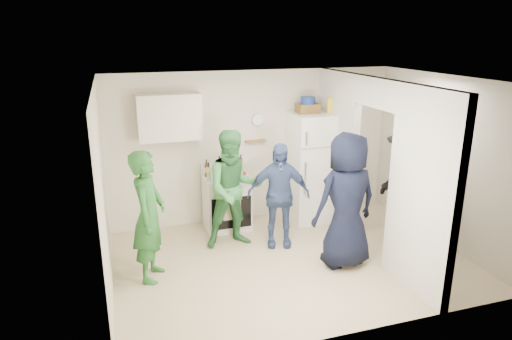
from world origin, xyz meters
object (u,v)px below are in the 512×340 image
Objects in this scene: wicker_basket at (308,108)px; person_nook at (406,185)px; person_denim at (278,195)px; yellow_cup_stack_top at (330,106)px; stove at (227,203)px; person_green_center at (234,189)px; person_green_left at (149,216)px; blue_bowl at (308,100)px; person_navy at (346,201)px; fridge at (312,167)px.

wicker_basket is 1.95m from person_nook.
wicker_basket is 0.22× the size of person_denim.
yellow_cup_stack_top reaches higher than person_nook.
stove is 0.78m from person_green_center.
person_green_center is at bearing -44.86° from person_green_left.
wicker_basket is at bearing 154.89° from yellow_cup_stack_top.
blue_bowl reaches higher than person_green_left.
stove is 2.28m from yellow_cup_stack_top.
person_denim is at bearing -57.18° from person_navy.
blue_bowl is (0.00, 0.00, 0.13)m from wicker_basket.
person_navy is at bearing -106.84° from yellow_cup_stack_top.
yellow_cup_stack_top is 0.13× the size of person_navy.
person_nook is at bearing -168.79° from person_navy.
stove is 0.47× the size of person_navy.
wicker_basket is at bearing 0.00° from blue_bowl.
blue_bowl reaches higher than person_green_center.
fridge is 1.00× the size of person_nook.
person_navy is 1.23m from person_nook.
stove is 1.07m from person_denim.
person_denim is 1.07m from person_navy.
person_green_left is at bearing -159.78° from yellow_cup_stack_top.
yellow_cup_stack_top reaches higher than stove.
yellow_cup_stack_top is 1.73m from person_nook.
person_navy is at bearing -94.88° from blue_bowl.
blue_bowl is 0.14× the size of person_green_center.
person_navy is at bearing -36.81° from person_denim.
person_nook is at bearing -28.60° from stove.
yellow_cup_stack_top reaches higher than person_green_left.
wicker_basket reaches higher than fridge.
fridge is 1.59m from person_nook.
blue_bowl reaches higher than yellow_cup_stack_top.
blue_bowl is 0.13× the size of person_nook.
person_navy is (2.55, -0.42, 0.07)m from person_green_left.
person_nook is at bearing -52.26° from blue_bowl.
stove is 0.55× the size of person_denim.
fridge is at bearing -141.78° from person_nook.
person_navy is (1.23, -1.66, 0.49)m from stove.
person_green_center is (-1.42, -0.65, -1.02)m from wicker_basket.
yellow_cup_stack_top is (0.32, -0.15, 0.05)m from wicker_basket.
stove is 2.79m from person_nook.
blue_bowl reaches higher than fridge.
stove is at bearing 178.84° from fridge.
person_navy is at bearing -53.40° from stove.
wicker_basket is 1.61m from person_denim.
fridge reaches higher than person_denim.
person_green_center is (-1.74, -0.50, -1.07)m from yellow_cup_stack_top.
person_nook is (1.83, -0.49, 0.12)m from person_denim.
wicker_basket is (1.38, 0.02, 1.46)m from stove.
blue_bowl reaches higher than person_navy.
blue_bowl is at bearing 0.00° from wicker_basket.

